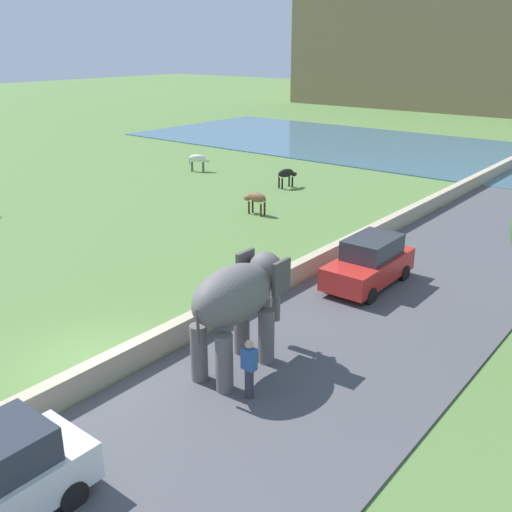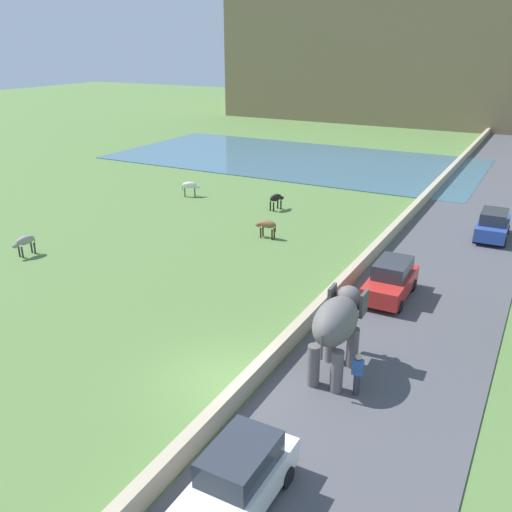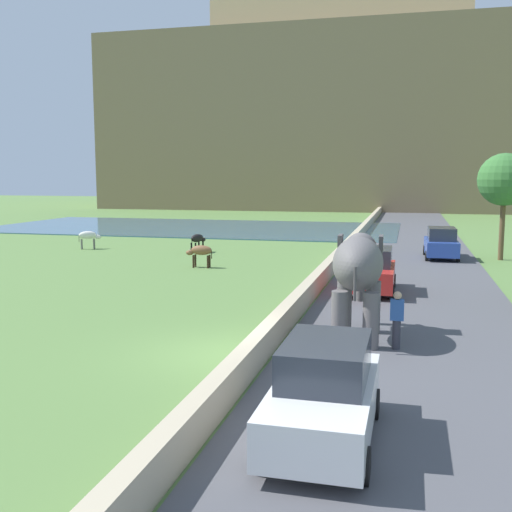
% 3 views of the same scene
% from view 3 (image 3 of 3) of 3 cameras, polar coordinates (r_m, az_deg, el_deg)
% --- Properties ---
extents(ground_plane, '(220.00, 220.00, 0.00)m').
position_cam_3_polar(ground_plane, '(16.33, -3.47, -9.11)').
color(ground_plane, '#567A3D').
extents(road_surface, '(7.00, 120.00, 0.06)m').
position_cam_3_polar(road_surface, '(35.21, 14.41, -0.26)').
color(road_surface, '#4C4C51').
rests_on(road_surface, ground).
extents(barrier_wall, '(0.40, 110.00, 0.76)m').
position_cam_3_polar(barrier_wall, '(33.38, 7.90, 0.09)').
color(barrier_wall, tan).
rests_on(barrier_wall, ground).
extents(lake, '(36.00, 18.00, 0.08)m').
position_cam_3_polar(lake, '(54.95, -5.88, 2.69)').
color(lake, '#426B84').
rests_on(lake, ground).
extents(hill_distant, '(64.00, 28.00, 23.91)m').
position_cam_3_polar(hill_distant, '(92.66, 7.60, 12.01)').
color(hill_distant, '#7F6B4C').
rests_on(hill_distant, ground).
extents(fort_on_hill, '(36.57, 8.00, 6.37)m').
position_cam_3_polar(fort_on_hill, '(95.07, 7.48, 21.05)').
color(fort_on_hill, tan).
rests_on(fort_on_hill, hill_distant).
extents(elephant, '(1.48, 3.48, 2.99)m').
position_cam_3_polar(elephant, '(17.48, 9.57, -1.24)').
color(elephant, '#605B5B').
rests_on(elephant, ground).
extents(person_beside_elephant, '(0.36, 0.22, 1.63)m').
position_cam_3_polar(person_beside_elephant, '(16.72, 13.08, -5.81)').
color(person_beside_elephant, '#33333D').
rests_on(person_beside_elephant, ground).
extents(car_red, '(1.81, 4.01, 1.80)m').
position_cam_3_polar(car_red, '(24.73, 10.88, -1.37)').
color(car_red, red).
rests_on(car_red, ground).
extents(car_blue, '(1.86, 4.04, 1.80)m').
position_cam_3_polar(car_blue, '(35.64, 16.98, 1.15)').
color(car_blue, '#2D4CA8').
rests_on(car_blue, ground).
extents(car_white, '(1.81, 4.01, 1.80)m').
position_cam_3_polar(car_white, '(10.98, 6.42, -12.64)').
color(car_white, white).
rests_on(car_white, ground).
extents(cow_black, '(0.73, 1.42, 1.15)m').
position_cam_3_polar(cow_black, '(37.09, -5.50, 1.59)').
color(cow_black, black).
rests_on(cow_black, ground).
extents(cow_brown, '(1.39, 0.45, 1.15)m').
position_cam_3_polar(cow_brown, '(31.10, -5.24, 0.44)').
color(cow_brown, brown).
rests_on(cow_brown, ground).
extents(cow_white, '(1.34, 1.06, 1.15)m').
position_cam_3_polar(cow_white, '(40.26, -15.44, 1.82)').
color(cow_white, silver).
rests_on(cow_white, ground).
extents(tree_mid, '(2.89, 2.89, 5.90)m').
position_cam_3_polar(tree_mid, '(36.23, 22.29, 6.61)').
color(tree_mid, brown).
rests_on(tree_mid, ground).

